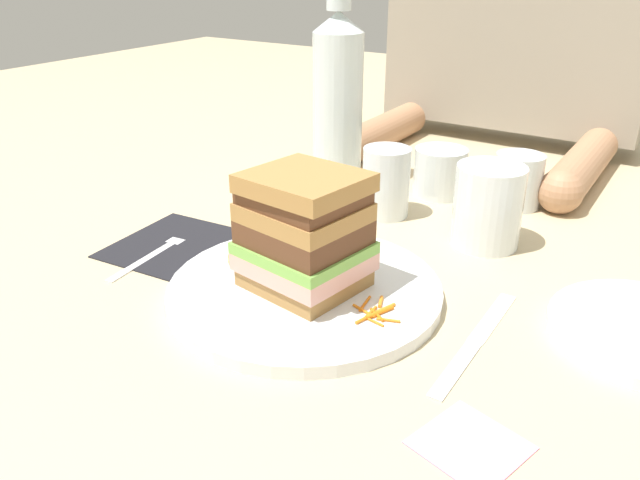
# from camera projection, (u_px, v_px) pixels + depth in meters

# --- Properties ---
(ground_plane) EXTENTS (3.00, 3.00, 0.00)m
(ground_plane) POSITION_uv_depth(u_px,v_px,m) (308.00, 284.00, 0.69)
(ground_plane) COLOR #C6B289
(main_plate) EXTENTS (0.29, 0.29, 0.01)m
(main_plate) POSITION_uv_depth(u_px,v_px,m) (305.00, 290.00, 0.67)
(main_plate) COLOR white
(main_plate) RESTS_ON ground_plane
(sandwich) EXTENTS (0.13, 0.12, 0.13)m
(sandwich) POSITION_uv_depth(u_px,v_px,m) (304.00, 232.00, 0.64)
(sandwich) COLOR #A87A42
(sandwich) RESTS_ON main_plate
(carrot_shred_0) EXTENTS (0.01, 0.02, 0.00)m
(carrot_shred_0) POSITION_uv_depth(u_px,v_px,m) (250.00, 252.00, 0.73)
(carrot_shred_0) COLOR orange
(carrot_shred_0) RESTS_ON main_plate
(carrot_shred_1) EXTENTS (0.03, 0.01, 0.00)m
(carrot_shred_1) POSITION_uv_depth(u_px,v_px,m) (267.00, 256.00, 0.72)
(carrot_shred_1) COLOR orange
(carrot_shred_1) RESTS_ON main_plate
(carrot_shred_2) EXTENTS (0.02, 0.02, 0.00)m
(carrot_shred_2) POSITION_uv_depth(u_px,v_px,m) (257.00, 265.00, 0.70)
(carrot_shred_2) COLOR orange
(carrot_shred_2) RESTS_ON main_plate
(carrot_shred_3) EXTENTS (0.02, 0.01, 0.00)m
(carrot_shred_3) POSITION_uv_depth(u_px,v_px,m) (238.00, 262.00, 0.71)
(carrot_shred_3) COLOR orange
(carrot_shred_3) RESTS_ON main_plate
(carrot_shred_4) EXTENTS (0.02, 0.02, 0.00)m
(carrot_shred_4) POSITION_uv_depth(u_px,v_px,m) (246.00, 261.00, 0.71)
(carrot_shred_4) COLOR orange
(carrot_shred_4) RESTS_ON main_plate
(carrot_shred_5) EXTENTS (0.03, 0.00, 0.00)m
(carrot_shred_5) POSITION_uv_depth(u_px,v_px,m) (245.00, 255.00, 0.72)
(carrot_shred_5) COLOR orange
(carrot_shred_5) RESTS_ON main_plate
(carrot_shred_6) EXTENTS (0.03, 0.02, 0.00)m
(carrot_shred_6) POSITION_uv_depth(u_px,v_px,m) (252.00, 260.00, 0.71)
(carrot_shred_6) COLOR orange
(carrot_shred_6) RESTS_ON main_plate
(carrot_shred_7) EXTENTS (0.02, 0.02, 0.00)m
(carrot_shred_7) POSITION_uv_depth(u_px,v_px,m) (230.00, 260.00, 0.71)
(carrot_shred_7) COLOR orange
(carrot_shred_7) RESTS_ON main_plate
(carrot_shred_8) EXTENTS (0.01, 0.03, 0.00)m
(carrot_shred_8) POSITION_uv_depth(u_px,v_px,m) (366.00, 318.00, 0.60)
(carrot_shred_8) COLOR orange
(carrot_shred_8) RESTS_ON main_plate
(carrot_shred_9) EXTENTS (0.02, 0.02, 0.00)m
(carrot_shred_9) POSITION_uv_depth(u_px,v_px,m) (377.00, 315.00, 0.61)
(carrot_shred_9) COLOR orange
(carrot_shred_9) RESTS_ON main_plate
(carrot_shred_10) EXTENTS (0.01, 0.02, 0.00)m
(carrot_shred_10) POSITION_uv_depth(u_px,v_px,m) (385.00, 308.00, 0.62)
(carrot_shred_10) COLOR orange
(carrot_shred_10) RESTS_ON main_plate
(carrot_shred_11) EXTENTS (0.02, 0.01, 0.00)m
(carrot_shred_11) POSITION_uv_depth(u_px,v_px,m) (388.00, 320.00, 0.60)
(carrot_shred_11) COLOR orange
(carrot_shred_11) RESTS_ON main_plate
(carrot_shred_12) EXTENTS (0.00, 0.02, 0.00)m
(carrot_shred_12) POSITION_uv_depth(u_px,v_px,m) (371.00, 313.00, 0.61)
(carrot_shred_12) COLOR orange
(carrot_shred_12) RESTS_ON main_plate
(carrot_shred_13) EXTENTS (0.03, 0.01, 0.00)m
(carrot_shred_13) POSITION_uv_depth(u_px,v_px,m) (364.00, 311.00, 0.61)
(carrot_shred_13) COLOR orange
(carrot_shred_13) RESTS_ON main_plate
(carrot_shred_14) EXTENTS (0.02, 0.03, 0.00)m
(carrot_shred_14) POSITION_uv_depth(u_px,v_px,m) (380.00, 313.00, 0.61)
(carrot_shred_14) COLOR orange
(carrot_shred_14) RESTS_ON main_plate
(carrot_shred_15) EXTENTS (0.02, 0.01, 0.00)m
(carrot_shred_15) POSITION_uv_depth(u_px,v_px,m) (375.00, 322.00, 0.60)
(carrot_shred_15) COLOR orange
(carrot_shred_15) RESTS_ON main_plate
(carrot_shred_16) EXTENTS (0.01, 0.02, 0.00)m
(carrot_shred_16) POSITION_uv_depth(u_px,v_px,m) (381.00, 302.00, 0.63)
(carrot_shred_16) COLOR orange
(carrot_shred_16) RESTS_ON main_plate
(carrot_shred_17) EXTENTS (0.01, 0.03, 0.00)m
(carrot_shred_17) POSITION_uv_depth(u_px,v_px,m) (365.00, 304.00, 0.63)
(carrot_shred_17) COLOR orange
(carrot_shred_17) RESTS_ON main_plate
(napkin_dark) EXTENTS (0.14, 0.16, 0.00)m
(napkin_dark) POSITION_uv_depth(u_px,v_px,m) (171.00, 243.00, 0.79)
(napkin_dark) COLOR black
(napkin_dark) RESTS_ON ground_plane
(fork) EXTENTS (0.03, 0.17, 0.00)m
(fork) POSITION_uv_depth(u_px,v_px,m) (160.00, 248.00, 0.77)
(fork) COLOR silver
(fork) RESTS_ON napkin_dark
(knife) EXTENTS (0.02, 0.20, 0.00)m
(knife) POSITION_uv_depth(u_px,v_px,m) (474.00, 343.00, 0.59)
(knife) COLOR silver
(knife) RESTS_ON ground_plane
(juice_glass) EXTENTS (0.08, 0.08, 0.10)m
(juice_glass) POSITION_uv_depth(u_px,v_px,m) (487.00, 210.00, 0.77)
(juice_glass) COLOR white
(juice_glass) RESTS_ON ground_plane
(water_bottle) EXTENTS (0.08, 0.08, 0.30)m
(water_bottle) POSITION_uv_depth(u_px,v_px,m) (338.00, 97.00, 0.94)
(water_bottle) COLOR silver
(water_bottle) RESTS_ON ground_plane
(empty_tumbler_0) EXTENTS (0.07, 0.07, 0.08)m
(empty_tumbler_0) POSITION_uv_depth(u_px,v_px,m) (518.00, 181.00, 0.89)
(empty_tumbler_0) COLOR silver
(empty_tumbler_0) RESTS_ON ground_plane
(empty_tumbler_1) EXTENTS (0.08, 0.08, 0.07)m
(empty_tumbler_1) POSITION_uv_depth(u_px,v_px,m) (440.00, 172.00, 0.93)
(empty_tumbler_1) COLOR silver
(empty_tumbler_1) RESTS_ON ground_plane
(empty_tumbler_2) EXTENTS (0.06, 0.06, 0.09)m
(empty_tumbler_2) POSITION_uv_depth(u_px,v_px,m) (386.00, 182.00, 0.85)
(empty_tumbler_2) COLOR silver
(empty_tumbler_2) RESTS_ON ground_plane
(napkin_pink) EXTENTS (0.09, 0.09, 0.00)m
(napkin_pink) POSITION_uv_depth(u_px,v_px,m) (470.00, 445.00, 0.47)
(napkin_pink) COLOR pink
(napkin_pink) RESTS_ON ground_plane
(diner_across) EXTENTS (0.47, 0.43, 0.54)m
(diner_across) POSITION_uv_depth(u_px,v_px,m) (518.00, 10.00, 1.09)
(diner_across) COLOR tan
(diner_across) RESTS_ON ground_plane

